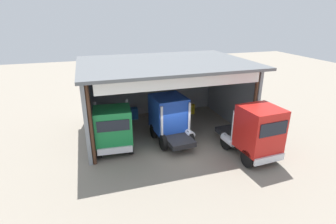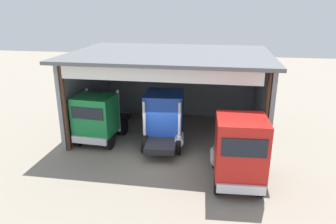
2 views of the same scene
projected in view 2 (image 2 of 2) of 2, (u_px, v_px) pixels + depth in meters
name	position (u px, v px, depth m)	size (l,w,h in m)	color
ground_plane	(160.00, 158.00, 18.56)	(80.00, 80.00, 0.00)	gray
workshop_shed	(173.00, 77.00, 21.78)	(12.64, 9.15, 5.68)	gray
truck_green_yard_outside	(98.00, 118.00, 20.22)	(2.65, 4.97, 3.38)	#197F3D
truck_blue_center_right_bay	(164.00, 118.00, 19.91)	(2.73, 4.56, 3.36)	#1E47B7
truck_red_right_bay	(239.00, 151.00, 15.18)	(2.67, 5.20, 3.66)	red
oil_drum	(223.00, 117.00, 24.04)	(0.58, 0.58, 0.87)	gold
tool_cart	(151.00, 111.00, 25.21)	(0.90, 0.60, 1.00)	#1E59A5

